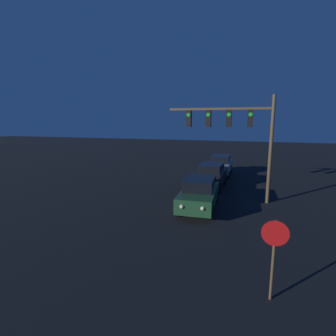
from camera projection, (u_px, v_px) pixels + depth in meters
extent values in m
cube|color=#1E4728|center=(199.00, 196.00, 12.89)|extent=(1.77, 3.92, 0.70)
cube|color=black|center=(200.00, 183.00, 12.96)|extent=(1.46, 2.15, 0.53)
cylinder|color=black|center=(211.00, 213.00, 11.63)|extent=(0.20, 0.62, 0.62)
cylinder|color=black|center=(179.00, 210.00, 12.01)|extent=(0.20, 0.62, 0.62)
cylinder|color=black|center=(216.00, 198.00, 13.89)|extent=(0.20, 0.62, 0.62)
cylinder|color=black|center=(188.00, 196.00, 14.28)|extent=(0.20, 0.62, 0.62)
sphere|color=#F9EFC6|center=(203.00, 209.00, 10.91)|extent=(0.18, 0.18, 0.18)
sphere|color=#F9EFC6|center=(182.00, 207.00, 11.14)|extent=(0.18, 0.18, 0.18)
cube|color=black|center=(211.00, 178.00, 17.14)|extent=(1.77, 3.91, 0.70)
cube|color=black|center=(212.00, 168.00, 17.20)|extent=(1.46, 2.15, 0.53)
cylinder|color=black|center=(219.00, 188.00, 15.84)|extent=(0.20, 0.62, 0.62)
cylinder|color=black|center=(195.00, 186.00, 16.34)|extent=(0.20, 0.62, 0.62)
cylinder|color=black|center=(225.00, 180.00, 18.06)|extent=(0.20, 0.62, 0.62)
cylinder|color=black|center=(203.00, 178.00, 18.55)|extent=(0.20, 0.62, 0.62)
sphere|color=#F9EFC6|center=(212.00, 184.00, 15.17)|extent=(0.18, 0.18, 0.18)
sphere|color=#F9EFC6|center=(197.00, 182.00, 15.47)|extent=(0.18, 0.18, 0.18)
cube|color=#99999E|center=(220.00, 167.00, 21.12)|extent=(1.68, 3.88, 0.70)
cube|color=black|center=(221.00, 159.00, 21.19)|extent=(1.41, 2.12, 0.53)
cylinder|color=black|center=(228.00, 174.00, 19.84)|extent=(0.19, 0.62, 0.62)
cylinder|color=black|center=(208.00, 173.00, 20.30)|extent=(0.19, 0.62, 0.62)
cylinder|color=black|center=(231.00, 169.00, 22.07)|extent=(0.19, 0.62, 0.62)
cylinder|color=black|center=(213.00, 168.00, 22.53)|extent=(0.19, 0.62, 0.62)
sphere|color=#F9EFC6|center=(223.00, 170.00, 19.16)|extent=(0.18, 0.18, 0.18)
sphere|color=#F9EFC6|center=(211.00, 170.00, 19.43)|extent=(0.18, 0.18, 0.18)
cylinder|color=brown|center=(271.00, 151.00, 13.51)|extent=(0.18, 0.18, 5.63)
cube|color=brown|center=(219.00, 109.00, 13.93)|extent=(5.43, 0.12, 0.12)
cube|color=black|center=(250.00, 119.00, 13.54)|extent=(0.28, 0.28, 0.90)
cylinder|color=green|center=(251.00, 114.00, 13.36)|extent=(0.20, 0.02, 0.20)
cube|color=black|center=(229.00, 119.00, 13.86)|extent=(0.28, 0.28, 0.90)
cylinder|color=green|center=(229.00, 115.00, 13.69)|extent=(0.20, 0.02, 0.20)
cube|color=black|center=(208.00, 119.00, 14.18)|extent=(0.28, 0.28, 0.90)
cylinder|color=green|center=(208.00, 115.00, 14.01)|extent=(0.20, 0.02, 0.20)
cube|color=black|center=(189.00, 119.00, 14.50)|extent=(0.28, 0.28, 0.90)
cylinder|color=green|center=(188.00, 115.00, 14.33)|extent=(0.20, 0.02, 0.20)
cylinder|color=brown|center=(273.00, 261.00, 6.30)|extent=(0.07, 0.07, 2.05)
cylinder|color=red|center=(275.00, 233.00, 6.15)|extent=(0.63, 0.03, 0.63)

